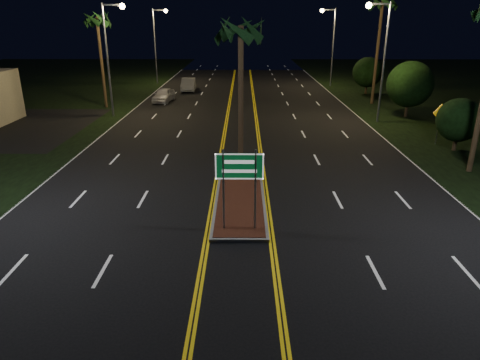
{
  "coord_description": "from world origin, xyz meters",
  "views": [
    {
      "loc": [
        0.14,
        -12.13,
        7.79
      ],
      "look_at": [
        0.02,
        3.49,
        1.9
      ],
      "focal_mm": 32.0,
      "sensor_mm": 36.0,
      "label": 1
    }
  ],
  "objects_px": {
    "streetlight_right_far": "(330,38)",
    "palm_median": "(241,30)",
    "shrub_far": "(368,72)",
    "shrub_near": "(459,120)",
    "shrub_mid": "(410,84)",
    "streetlight_left_mid": "(111,47)",
    "car_near": "(164,94)",
    "highway_sign": "(239,174)",
    "streetlight_right_mid": "(380,49)",
    "car_far": "(188,83)",
    "palm_left_far": "(97,20)",
    "warning_sign": "(440,118)",
    "streetlight_left_far": "(157,37)",
    "palm_right_far": "(383,3)",
    "median_island": "(240,190)"
  },
  "relations": [
    {
      "from": "palm_right_far",
      "to": "car_far",
      "type": "height_order",
      "value": "palm_right_far"
    },
    {
      "from": "palm_left_far",
      "to": "streetlight_left_far",
      "type": "bearing_deg",
      "value": 82.22
    },
    {
      "from": "highway_sign",
      "to": "streetlight_right_far",
      "type": "distance_m",
      "value": 40.74
    },
    {
      "from": "streetlight_left_mid",
      "to": "shrub_near",
      "type": "height_order",
      "value": "streetlight_left_mid"
    },
    {
      "from": "palm_median",
      "to": "shrub_mid",
      "type": "xyz_separation_m",
      "value": [
        14.0,
        13.5,
        -4.55
      ]
    },
    {
      "from": "shrub_near",
      "to": "shrub_mid",
      "type": "distance_m",
      "value": 10.04
    },
    {
      "from": "shrub_mid",
      "to": "car_near",
      "type": "xyz_separation_m",
      "value": [
        -21.85,
        6.89,
        -1.95
      ]
    },
    {
      "from": "warning_sign",
      "to": "shrub_far",
      "type": "bearing_deg",
      "value": 73.66
    },
    {
      "from": "streetlight_right_mid",
      "to": "warning_sign",
      "type": "bearing_deg",
      "value": -70.62
    },
    {
      "from": "streetlight_right_far",
      "to": "car_far",
      "type": "bearing_deg",
      "value": -166.62
    },
    {
      "from": "streetlight_left_mid",
      "to": "streetlight_right_far",
      "type": "relative_size",
      "value": 1.0
    },
    {
      "from": "streetlight_right_far",
      "to": "shrub_mid",
      "type": "bearing_deg",
      "value": -79.34
    },
    {
      "from": "palm_left_far",
      "to": "car_near",
      "type": "height_order",
      "value": "palm_left_far"
    },
    {
      "from": "streetlight_left_mid",
      "to": "palm_median",
      "type": "distance_m",
      "value": 17.25
    },
    {
      "from": "streetlight_right_far",
      "to": "shrub_near",
      "type": "distance_m",
      "value": 28.39
    },
    {
      "from": "streetlight_right_mid",
      "to": "highway_sign",
      "type": "bearing_deg",
      "value": -118.93
    },
    {
      "from": "palm_left_far",
      "to": "shrub_mid",
      "type": "relative_size",
      "value": 1.9
    },
    {
      "from": "median_island",
      "to": "highway_sign",
      "type": "relative_size",
      "value": 3.2
    },
    {
      "from": "shrub_far",
      "to": "palm_left_far",
      "type": "bearing_deg",
      "value": -163.26
    },
    {
      "from": "shrub_far",
      "to": "streetlight_left_far",
      "type": "bearing_deg",
      "value": 161.86
    },
    {
      "from": "car_far",
      "to": "car_near",
      "type": "bearing_deg",
      "value": -105.68
    },
    {
      "from": "streetlight_right_far",
      "to": "palm_left_far",
      "type": "bearing_deg",
      "value": -149.12
    },
    {
      "from": "streetlight_left_far",
      "to": "palm_median",
      "type": "height_order",
      "value": "streetlight_left_far"
    },
    {
      "from": "streetlight_left_far",
      "to": "shrub_far",
      "type": "bearing_deg",
      "value": -18.14
    },
    {
      "from": "streetlight_right_far",
      "to": "palm_left_far",
      "type": "height_order",
      "value": "streetlight_right_far"
    },
    {
      "from": "shrub_mid",
      "to": "streetlight_left_mid",
      "type": "bearing_deg",
      "value": 180.0
    },
    {
      "from": "streetlight_right_far",
      "to": "shrub_mid",
      "type": "xyz_separation_m",
      "value": [
        3.39,
        -18.0,
        -2.93
      ]
    },
    {
      "from": "shrub_far",
      "to": "streetlight_right_far",
      "type": "bearing_deg",
      "value": 117.98
    },
    {
      "from": "streetlight_right_far",
      "to": "shrub_near",
      "type": "relative_size",
      "value": 2.73
    },
    {
      "from": "shrub_near",
      "to": "highway_sign",
      "type": "bearing_deg",
      "value": -140.31
    },
    {
      "from": "palm_median",
      "to": "palm_left_far",
      "type": "height_order",
      "value": "palm_left_far"
    },
    {
      "from": "median_island",
      "to": "warning_sign",
      "type": "bearing_deg",
      "value": 33.01
    },
    {
      "from": "streetlight_left_far",
      "to": "palm_left_far",
      "type": "relative_size",
      "value": 1.02
    },
    {
      "from": "car_far",
      "to": "shrub_near",
      "type": "bearing_deg",
      "value": -53.35
    },
    {
      "from": "streetlight_right_far",
      "to": "shrub_near",
      "type": "xyz_separation_m",
      "value": [
        2.89,
        -28.0,
        -3.71
      ]
    },
    {
      "from": "streetlight_right_mid",
      "to": "warning_sign",
      "type": "xyz_separation_m",
      "value": [
        2.32,
        -6.6,
        -3.89
      ]
    },
    {
      "from": "palm_left_far",
      "to": "car_far",
      "type": "distance_m",
      "value": 13.82
    },
    {
      "from": "car_far",
      "to": "palm_left_far",
      "type": "bearing_deg",
      "value": -126.13
    },
    {
      "from": "streetlight_right_mid",
      "to": "car_far",
      "type": "height_order",
      "value": "streetlight_right_mid"
    },
    {
      "from": "palm_median",
      "to": "shrub_far",
      "type": "relative_size",
      "value": 2.1
    },
    {
      "from": "shrub_far",
      "to": "shrub_near",
      "type": "bearing_deg",
      "value": -90.78
    },
    {
      "from": "streetlight_left_mid",
      "to": "streetlight_right_mid",
      "type": "height_order",
      "value": "same"
    },
    {
      "from": "streetlight_right_mid",
      "to": "car_far",
      "type": "xyz_separation_m",
      "value": [
        -16.83,
        16.0,
        -4.82
      ]
    },
    {
      "from": "palm_right_far",
      "to": "car_far",
      "type": "xyz_separation_m",
      "value": [
        -19.01,
        8.0,
        -8.31
      ]
    },
    {
      "from": "palm_right_far",
      "to": "shrub_far",
      "type": "distance_m",
      "value": 9.13
    },
    {
      "from": "streetlight_left_mid",
      "to": "car_near",
      "type": "distance_m",
      "value": 8.88
    },
    {
      "from": "palm_left_far",
      "to": "warning_sign",
      "type": "distance_m",
      "value": 29.27
    },
    {
      "from": "shrub_mid",
      "to": "palm_left_far",
      "type": "bearing_deg",
      "value": 171.51
    },
    {
      "from": "streetlight_right_far",
      "to": "palm_median",
      "type": "xyz_separation_m",
      "value": [
        -10.61,
        -31.5,
        1.62
      ]
    },
    {
      "from": "highway_sign",
      "to": "car_near",
      "type": "xyz_separation_m",
      "value": [
        -7.85,
        28.09,
        -1.62
      ]
    }
  ]
}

